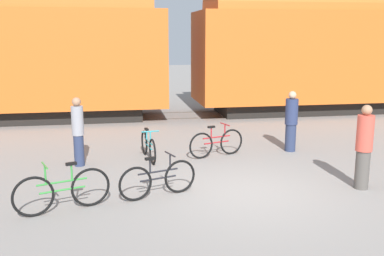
{
  "coord_description": "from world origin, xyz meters",
  "views": [
    {
      "loc": [
        -2.66,
        -8.73,
        3.29
      ],
      "look_at": [
        -0.88,
        1.56,
        1.1
      ],
      "focal_mm": 42.0,
      "sensor_mm": 36.0,
      "label": 1
    }
  ],
  "objects": [
    {
      "name": "rail_far",
      "position": [
        0.0,
        10.01,
        0.01
      ],
      "size": [
        64.58,
        0.07,
        0.01
      ],
      "primitive_type": "cube",
      "color": "#4C4238",
      "rests_on": "ground_plane"
    },
    {
      "name": "bicycle_maroon",
      "position": [
        0.03,
        2.88,
        0.38
      ],
      "size": [
        1.61,
        0.59,
        0.89
      ],
      "color": "black",
      "rests_on": "ground_plane"
    },
    {
      "name": "person_in_navy",
      "position": [
        2.24,
        3.1,
        0.86
      ],
      "size": [
        0.36,
        0.36,
        1.73
      ],
      "rotation": [
        0.0,
        0.0,
        1.94
      ],
      "color": "#283351",
      "rests_on": "ground_plane"
    },
    {
      "name": "bicycle_black",
      "position": [
        -1.85,
        0.04,
        0.38
      ],
      "size": [
        1.64,
        0.61,
        0.89
      ],
      "color": "black",
      "rests_on": "ground_plane"
    },
    {
      "name": "person_in_grey",
      "position": [
        -3.61,
        2.61,
        0.9
      ],
      "size": [
        0.3,
        0.3,
        1.76
      ],
      "rotation": [
        0.0,
        0.0,
        2.72
      ],
      "color": "#283351",
      "rests_on": "ground_plane"
    },
    {
      "name": "ground_plane",
      "position": [
        0.0,
        0.0,
        0.0
      ],
      "size": [
        80.0,
        80.0,
        0.0
      ],
      "primitive_type": "plane",
      "color": "gray"
    },
    {
      "name": "bicycle_teal",
      "position": [
        -1.83,
        2.92,
        0.36
      ],
      "size": [
        0.46,
        1.69,
        0.83
      ],
      "color": "black",
      "rests_on": "ground_plane"
    },
    {
      "name": "rail_near",
      "position": [
        0.0,
        8.57,
        0.01
      ],
      "size": [
        64.58,
        0.07,
        0.01
      ],
      "primitive_type": "cube",
      "color": "#4C4238",
      "rests_on": "ground_plane"
    },
    {
      "name": "person_in_red",
      "position": [
        2.55,
        -0.2,
        0.92
      ],
      "size": [
        0.35,
        0.35,
        1.84
      ],
      "rotation": [
        0.0,
        0.0,
        4.62
      ],
      "color": "#514C47",
      "rests_on": "ground_plane"
    },
    {
      "name": "freight_train",
      "position": [
        -0.0,
        9.29,
        2.99
      ],
      "size": [
        52.58,
        3.18,
        5.7
      ],
      "color": "black",
      "rests_on": "ground_plane"
    },
    {
      "name": "bicycle_green",
      "position": [
        -3.69,
        -0.43,
        0.4
      ],
      "size": [
        1.75,
        0.66,
        0.96
      ],
      "color": "black",
      "rests_on": "ground_plane"
    }
  ]
}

